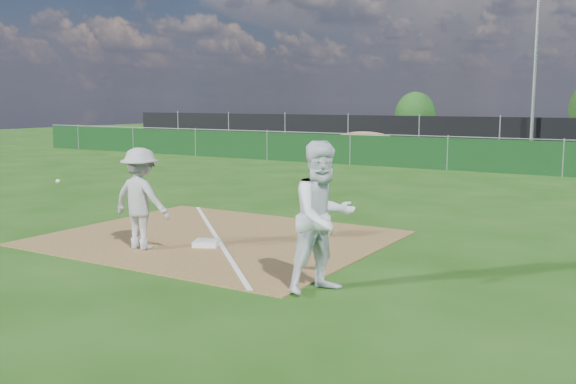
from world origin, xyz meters
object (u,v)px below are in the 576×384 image
object	(u,v)px
light_pole	(535,69)
play_at_first	(141,199)
car_left	(428,131)
car_mid	(527,134)
runner	(323,217)
first_base	(206,243)
tree_left	(415,115)

from	to	relation	value
light_pole	play_at_first	bearing A→B (deg)	-95.08
car_left	car_mid	xyz separation A→B (m)	(5.30, 0.97, -0.04)
play_at_first	car_mid	size ratio (longest dim) A/B	0.54
play_at_first	runner	xyz separation A→B (m)	(3.85, -0.55, 0.13)
runner	car_left	xyz separation A→B (m)	(-8.37, 28.35, -0.20)
first_base	light_pole	bearing A→B (deg)	86.82
light_pole	tree_left	bearing A→B (deg)	133.41
car_left	tree_left	world-z (taller)	tree_left
light_pole	first_base	size ratio (longest dim) A/B	18.84
play_at_first	car_left	distance (m)	28.17
play_at_first	runner	bearing A→B (deg)	-8.12
light_pole	runner	size ratio (longest dim) A/B	3.91
light_pole	first_base	world-z (taller)	light_pole
play_at_first	tree_left	world-z (taller)	tree_left
light_pole	play_at_first	distance (m)	23.38
first_base	tree_left	bearing A→B (deg)	103.94
light_pole	runner	bearing A→B (deg)	-85.65
runner	car_left	size ratio (longest dim) A/B	0.43
light_pole	car_mid	xyz separation A→B (m)	(-1.27, 5.69, -3.22)
car_mid	light_pole	bearing A→B (deg)	-158.42
car_mid	tree_left	world-z (taller)	tree_left
runner	tree_left	size ratio (longest dim) A/B	0.65
light_pole	tree_left	distance (m)	13.59
runner	light_pole	bearing A→B (deg)	30.82
light_pole	car_mid	world-z (taller)	light_pole
runner	tree_left	world-z (taller)	tree_left
first_base	play_at_first	distance (m)	1.38
runner	play_at_first	bearing A→B (deg)	108.34
first_base	tree_left	distance (m)	33.06
light_pole	play_at_first	size ratio (longest dim) A/B	3.14
tree_left	runner	bearing A→B (deg)	-71.76
tree_left	play_at_first	bearing A→B (deg)	-77.71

